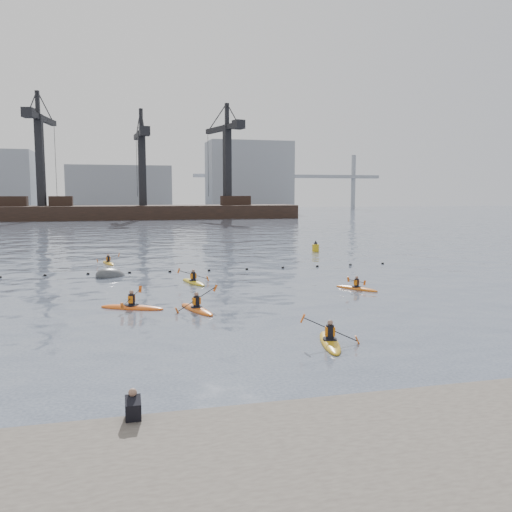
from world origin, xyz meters
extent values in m
plane|color=#374051|center=(0.00, 0.00, 0.00)|extent=(400.00, 400.00, 0.00)
cube|color=#4C443D|center=(0.00, -9.00, 0.00)|extent=(18.00, 7.00, 1.00)
cube|color=black|center=(-5.50, -5.80, 0.78)|extent=(0.38, 0.60, 0.67)
cube|color=black|center=(-5.50, -5.58, 0.62)|extent=(0.34, 0.40, 0.24)
sphere|color=#8C6651|center=(-5.50, -5.70, 1.16)|extent=(0.21, 0.21, 0.21)
sphere|color=black|center=(-14.00, 22.66, 0.03)|extent=(0.24, 0.24, 0.24)
sphere|color=black|center=(-11.00, 22.75, 0.03)|extent=(0.24, 0.24, 0.24)
sphere|color=black|center=(-8.00, 22.72, 0.03)|extent=(0.24, 0.24, 0.24)
sphere|color=black|center=(-5.00, 22.58, 0.03)|extent=(0.24, 0.24, 0.24)
sphere|color=black|center=(-2.00, 22.41, 0.03)|extent=(0.24, 0.24, 0.24)
sphere|color=black|center=(1.00, 22.28, 0.03)|extent=(0.24, 0.24, 0.24)
sphere|color=black|center=(4.00, 22.25, 0.03)|extent=(0.24, 0.24, 0.24)
sphere|color=black|center=(7.00, 22.34, 0.03)|extent=(0.24, 0.24, 0.24)
sphere|color=black|center=(10.00, 22.50, 0.03)|extent=(0.24, 0.24, 0.24)
sphere|color=black|center=(13.00, 22.66, 0.03)|extent=(0.24, 0.24, 0.24)
sphere|color=black|center=(16.00, 22.75, 0.03)|extent=(0.24, 0.24, 0.24)
cube|color=black|center=(0.00, 110.00, 0.85)|extent=(72.00, 12.00, 4.50)
cube|color=black|center=(-28.00, 110.00, 4.20)|extent=(6.00, 3.00, 2.20)
cube|color=black|center=(-18.00, 110.00, 4.20)|extent=(5.00, 3.00, 2.20)
cube|color=black|center=(22.00, 110.00, 4.20)|extent=(7.00, 3.00, 2.20)
cube|color=black|center=(-22.00, 110.00, 13.10)|extent=(1.85, 1.85, 20.00)
cube|color=black|center=(-21.53, 112.66, 22.50)|extent=(4.31, 17.93, 1.20)
cube|color=black|center=(-23.09, 103.80, 22.50)|extent=(2.62, 2.94, 2.00)
cube|color=black|center=(-22.00, 110.00, 25.60)|extent=(0.93, 0.93, 5.00)
cube|color=black|center=(0.00, 110.00, 11.60)|extent=(1.73, 1.73, 17.00)
cube|color=black|center=(-0.20, 112.24, 19.50)|extent=(2.50, 15.05, 1.20)
cube|color=black|center=(0.46, 104.77, 19.50)|extent=(2.42, 2.78, 2.00)
cube|color=black|center=(0.00, 110.00, 22.60)|extent=(0.87, 0.87, 5.00)
cube|color=black|center=(20.00, 110.00, 12.60)|extent=(1.96, 1.96, 19.00)
cube|color=black|center=(19.34, 112.46, 21.50)|extent=(5.56, 16.73, 1.20)
cube|color=black|center=(21.54, 104.25, 21.50)|extent=(2.80, 3.08, 2.00)
cube|color=black|center=(20.00, 110.00, 24.60)|extent=(0.98, 0.98, 5.00)
cube|color=gray|center=(-5.00, 150.00, 7.00)|extent=(30.00, 14.00, 14.00)
cube|color=gray|center=(35.00, 150.00, 11.00)|extent=(26.00, 14.00, 22.00)
cube|color=gray|center=(55.00, 170.00, 12.00)|extent=(70.00, 2.00, 1.20)
cylinder|color=gray|center=(30.00, 170.00, 10.00)|extent=(1.60, 1.60, 20.00)
cylinder|color=gray|center=(80.00, 170.00, 10.00)|extent=(1.60, 1.60, 20.00)
ellipsoid|color=#D55814|center=(-1.93, 8.42, 0.04)|extent=(1.70, 3.46, 0.34)
cylinder|color=black|center=(-1.93, 8.42, 0.18)|extent=(0.81, 0.81, 0.06)
cylinder|color=black|center=(-1.93, 8.42, 0.48)|extent=(0.32, 0.32, 0.56)
cube|color=#D0640B|center=(-1.93, 8.42, 0.50)|extent=(0.44, 0.34, 0.36)
sphere|color=#8C6651|center=(-1.93, 8.42, 0.85)|extent=(0.22, 0.22, 0.22)
cylinder|color=black|center=(-1.93, 8.42, 0.59)|extent=(2.04, 0.69, 1.07)
cube|color=#D85914|center=(-2.97, 8.09, 0.11)|extent=(0.24, 0.21, 0.35)
cube|color=#D85914|center=(-0.90, 8.76, 1.07)|extent=(0.24, 0.21, 0.35)
ellipsoid|color=#C39216|center=(2.38, 0.96, 0.04)|extent=(1.49, 3.52, 0.35)
cylinder|color=black|center=(2.38, 0.96, 0.18)|extent=(0.78, 0.78, 0.06)
cylinder|color=black|center=(2.38, 0.96, 0.49)|extent=(0.32, 0.32, 0.56)
cube|color=#D0640B|center=(2.38, 0.96, 0.51)|extent=(0.43, 0.32, 0.37)
sphere|color=#8C6651|center=(2.38, 0.96, 0.86)|extent=(0.23, 0.23, 0.23)
cylinder|color=black|center=(2.38, 0.96, 0.59)|extent=(2.13, 0.55, 1.00)
cube|color=#D85914|center=(1.31, 1.22, 1.04)|extent=(0.23, 0.19, 0.36)
cube|color=#D85914|center=(3.45, 0.70, 0.15)|extent=(0.23, 0.19, 0.36)
ellipsoid|color=orange|center=(-5.16, 9.68, 0.04)|extent=(3.46, 2.16, 0.35)
cylinder|color=black|center=(-5.16, 9.68, 0.19)|extent=(0.88, 0.88, 0.07)
cylinder|color=black|center=(-5.16, 9.68, 0.49)|extent=(0.33, 0.33, 0.57)
cube|color=#D0640B|center=(-5.16, 9.68, 0.51)|extent=(0.39, 0.46, 0.37)
sphere|color=#8C6651|center=(-5.16, 9.68, 0.88)|extent=(0.23, 0.23, 0.23)
cylinder|color=black|center=(-5.16, 9.68, 0.60)|extent=(1.06, 2.14, 0.55)
cube|color=#D85914|center=(-5.64, 8.68, 0.36)|extent=(0.20, 0.19, 0.38)
cube|color=#D85914|center=(-4.67, 10.69, 0.84)|extent=(0.20, 0.19, 0.38)
ellipsoid|color=gold|center=(-0.93, 16.98, 0.04)|extent=(1.55, 3.34, 0.33)
cylinder|color=black|center=(-0.93, 16.98, 0.17)|extent=(0.76, 0.76, 0.06)
cylinder|color=black|center=(-0.93, 16.98, 0.46)|extent=(0.31, 0.31, 0.53)
cube|color=#D0640B|center=(-0.93, 16.98, 0.48)|extent=(0.42, 0.32, 0.35)
sphere|color=#8C6651|center=(-0.93, 16.98, 0.82)|extent=(0.22, 0.22, 0.22)
cylinder|color=black|center=(-0.93, 16.98, 0.57)|extent=(2.07, 0.63, 0.78)
cube|color=#D85914|center=(-1.94, 16.69, 0.91)|extent=(0.20, 0.18, 0.35)
cube|color=#D85914|center=(0.07, 17.27, 0.22)|extent=(0.20, 0.18, 0.35)
ellipsoid|color=orange|center=(8.67, 12.07, 0.04)|extent=(2.16, 2.85, 0.30)
cylinder|color=black|center=(8.67, 12.07, 0.16)|extent=(0.78, 0.78, 0.06)
cylinder|color=black|center=(8.67, 12.07, 0.42)|extent=(0.28, 0.28, 0.49)
cube|color=#D0640B|center=(8.67, 12.07, 0.44)|extent=(0.40, 0.36, 0.32)
sphere|color=#8C6651|center=(8.67, 12.07, 0.75)|extent=(0.20, 0.20, 0.20)
cylinder|color=black|center=(8.67, 12.07, 0.52)|extent=(1.71, 1.14, 0.53)
cube|color=#D85914|center=(9.47, 12.60, 0.29)|extent=(0.18, 0.18, 0.32)
cube|color=#D85914|center=(7.86, 11.55, 0.75)|extent=(0.18, 0.18, 0.32)
ellipsoid|color=gold|center=(-6.63, 28.77, 0.04)|extent=(1.32, 2.95, 0.29)
cylinder|color=black|center=(-6.63, 28.77, 0.15)|extent=(0.67, 0.67, 0.05)
cylinder|color=black|center=(-6.63, 28.77, 0.41)|extent=(0.27, 0.27, 0.47)
cube|color=#D0640B|center=(-6.63, 28.77, 0.43)|extent=(0.37, 0.28, 0.31)
sphere|color=#8C6651|center=(-6.63, 28.77, 0.72)|extent=(0.19, 0.19, 0.19)
cylinder|color=black|center=(-6.63, 28.77, 0.50)|extent=(1.89, 0.54, 0.47)
cube|color=#D85914|center=(-7.53, 28.53, 0.30)|extent=(0.14, 0.15, 0.31)
cube|color=#D85914|center=(-5.74, 29.02, 0.70)|extent=(0.14, 0.15, 0.31)
ellipsoid|color=#3D4043|center=(-6.35, 21.29, 0.00)|extent=(2.97, 2.70, 1.69)
cylinder|color=gold|center=(13.97, 33.51, 0.30)|extent=(0.71, 0.71, 0.91)
cone|color=black|center=(13.97, 33.51, 0.96)|extent=(0.44, 0.44, 0.35)
camera|label=1|loc=(-5.72, -18.82, 6.02)|focal=38.00mm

